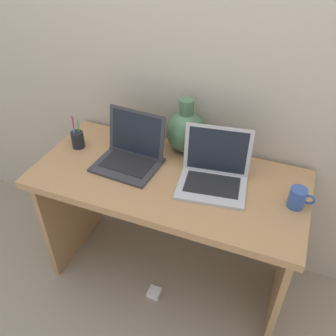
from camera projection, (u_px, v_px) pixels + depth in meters
ground_plane at (168, 272)px, 2.19m from camera, size 6.00×6.00×0.00m
back_wall at (195, 62)px, 1.72m from camera, size 4.40×0.04×2.40m
desk at (168, 203)px, 1.84m from camera, size 1.32×0.61×0.76m
laptop_left at (132, 150)px, 1.79m from camera, size 0.32×0.27×0.25m
laptop_right at (215, 169)px, 1.67m from camera, size 0.35×0.30×0.25m
green_vase at (186, 130)px, 1.84m from camera, size 0.20×0.20×0.29m
coffee_mug at (298, 198)px, 1.54m from camera, size 0.11×0.07×0.10m
pen_cup at (78, 139)px, 1.90m from camera, size 0.07×0.07×0.18m
power_brick at (154, 292)px, 2.07m from camera, size 0.07×0.07×0.03m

